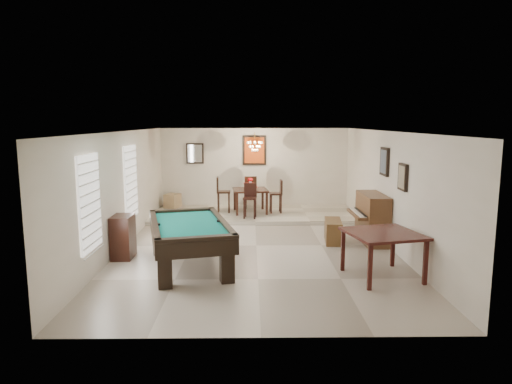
{
  "coord_description": "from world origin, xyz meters",
  "views": [
    {
      "loc": [
        -0.14,
        -10.13,
        2.83
      ],
      "look_at": [
        0.0,
        0.6,
        1.15
      ],
      "focal_mm": 32.0,
      "sensor_mm": 36.0,
      "label": 1
    }
  ],
  "objects_px": {
    "dining_chair_south": "(250,201)",
    "dining_chair_west": "(224,195)",
    "piano_bench": "(333,231)",
    "pool_table": "(189,245)",
    "corner_bench": "(173,201)",
    "apothecary_chest": "(123,237)",
    "chandelier": "(255,143)",
    "flower_vase": "(250,181)",
    "dining_chair_north": "(250,192)",
    "square_table": "(382,255)",
    "dining_chair_east": "(276,196)",
    "dining_table": "(250,199)",
    "upright_piano": "(367,218)"
  },
  "relations": [
    {
      "from": "square_table",
      "to": "apothecary_chest",
      "type": "distance_m",
      "value": 5.2
    },
    {
      "from": "pool_table",
      "to": "piano_bench",
      "type": "bearing_deg",
      "value": 16.23
    },
    {
      "from": "upright_piano",
      "to": "dining_chair_north",
      "type": "height_order",
      "value": "upright_piano"
    },
    {
      "from": "chandelier",
      "to": "corner_bench",
      "type": "bearing_deg",
      "value": 161.55
    },
    {
      "from": "apothecary_chest",
      "to": "chandelier",
      "type": "relative_size",
      "value": 1.5
    },
    {
      "from": "dining_chair_east",
      "to": "apothecary_chest",
      "type": "bearing_deg",
      "value": -41.59
    },
    {
      "from": "apothecary_chest",
      "to": "chandelier",
      "type": "xyz_separation_m",
      "value": [
        2.78,
        4.11,
        1.75
      ]
    },
    {
      "from": "piano_bench",
      "to": "corner_bench",
      "type": "height_order",
      "value": "corner_bench"
    },
    {
      "from": "chandelier",
      "to": "upright_piano",
      "type": "bearing_deg",
      "value": -48.05
    },
    {
      "from": "dining_chair_north",
      "to": "dining_chair_east",
      "type": "height_order",
      "value": "dining_chair_north"
    },
    {
      "from": "apothecary_chest",
      "to": "square_table",
      "type": "bearing_deg",
      "value": -14.05
    },
    {
      "from": "flower_vase",
      "to": "dining_chair_south",
      "type": "height_order",
      "value": "flower_vase"
    },
    {
      "from": "piano_bench",
      "to": "apothecary_chest",
      "type": "distance_m",
      "value": 4.76
    },
    {
      "from": "flower_vase",
      "to": "dining_chair_north",
      "type": "bearing_deg",
      "value": 90.3
    },
    {
      "from": "square_table",
      "to": "flower_vase",
      "type": "height_order",
      "value": "flower_vase"
    },
    {
      "from": "chandelier",
      "to": "dining_chair_west",
      "type": "bearing_deg",
      "value": 173.42
    },
    {
      "from": "upright_piano",
      "to": "piano_bench",
      "type": "relative_size",
      "value": 1.47
    },
    {
      "from": "apothecary_chest",
      "to": "corner_bench",
      "type": "height_order",
      "value": "apothecary_chest"
    },
    {
      "from": "dining_chair_south",
      "to": "dining_chair_north",
      "type": "height_order",
      "value": "dining_chair_north"
    },
    {
      "from": "dining_chair_east",
      "to": "chandelier",
      "type": "distance_m",
      "value": 1.71
    },
    {
      "from": "pool_table",
      "to": "piano_bench",
      "type": "distance_m",
      "value": 3.64
    },
    {
      "from": "pool_table",
      "to": "dining_chair_west",
      "type": "relative_size",
      "value": 2.45
    },
    {
      "from": "flower_vase",
      "to": "square_table",
      "type": "bearing_deg",
      "value": -66.2
    },
    {
      "from": "dining_chair_east",
      "to": "corner_bench",
      "type": "distance_m",
      "value": 3.33
    },
    {
      "from": "corner_bench",
      "to": "pool_table",
      "type": "bearing_deg",
      "value": -77.22
    },
    {
      "from": "flower_vase",
      "to": "upright_piano",
      "type": "bearing_deg",
      "value": -47.23
    },
    {
      "from": "square_table",
      "to": "corner_bench",
      "type": "xyz_separation_m",
      "value": [
        -4.85,
        6.23,
        -0.09
      ]
    },
    {
      "from": "pool_table",
      "to": "corner_bench",
      "type": "xyz_separation_m",
      "value": [
        -1.27,
        5.58,
        -0.1
      ]
    },
    {
      "from": "dining_chair_south",
      "to": "dining_chair_west",
      "type": "distance_m",
      "value": 1.15
    },
    {
      "from": "dining_chair_west",
      "to": "flower_vase",
      "type": "bearing_deg",
      "value": -95.21
    },
    {
      "from": "flower_vase",
      "to": "corner_bench",
      "type": "relative_size",
      "value": 0.46
    },
    {
      "from": "dining_chair_south",
      "to": "chandelier",
      "type": "xyz_separation_m",
      "value": [
        0.15,
        0.74,
        1.59
      ]
    },
    {
      "from": "pool_table",
      "to": "dining_chair_west",
      "type": "bearing_deg",
      "value": 71.4
    },
    {
      "from": "corner_bench",
      "to": "flower_vase",
      "type": "bearing_deg",
      "value": -18.06
    },
    {
      "from": "flower_vase",
      "to": "dining_chair_north",
      "type": "height_order",
      "value": "flower_vase"
    },
    {
      "from": "piano_bench",
      "to": "dining_chair_south",
      "type": "xyz_separation_m",
      "value": [
        -1.96,
        2.16,
        0.35
      ]
    },
    {
      "from": "dining_chair_south",
      "to": "dining_chair_north",
      "type": "distance_m",
      "value": 1.55
    },
    {
      "from": "upright_piano",
      "to": "dining_chair_west",
      "type": "relative_size",
      "value": 1.29
    },
    {
      "from": "upright_piano",
      "to": "dining_chair_west",
      "type": "bearing_deg",
      "value": 139.65
    },
    {
      "from": "corner_bench",
      "to": "upright_piano",
      "type": "bearing_deg",
      "value": -35.89
    },
    {
      "from": "dining_table",
      "to": "dining_chair_west",
      "type": "relative_size",
      "value": 0.94
    },
    {
      "from": "dining_chair_south",
      "to": "dining_chair_east",
      "type": "bearing_deg",
      "value": 50.87
    },
    {
      "from": "dining_chair_east",
      "to": "dining_chair_west",
      "type": "bearing_deg",
      "value": -94.98
    },
    {
      "from": "apothecary_chest",
      "to": "flower_vase",
      "type": "bearing_deg",
      "value": 57.61
    },
    {
      "from": "corner_bench",
      "to": "apothecary_chest",
      "type": "bearing_deg",
      "value": -92.18
    },
    {
      "from": "piano_bench",
      "to": "pool_table",
      "type": "bearing_deg",
      "value": -149.84
    },
    {
      "from": "dining_chair_west",
      "to": "chandelier",
      "type": "height_order",
      "value": "chandelier"
    },
    {
      "from": "upright_piano",
      "to": "corner_bench",
      "type": "bearing_deg",
      "value": 144.11
    },
    {
      "from": "dining_chair_north",
      "to": "chandelier",
      "type": "xyz_separation_m",
      "value": [
        0.14,
        -0.82,
        1.57
      ]
    },
    {
      "from": "apothecary_chest",
      "to": "dining_table",
      "type": "height_order",
      "value": "dining_table"
    }
  ]
}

